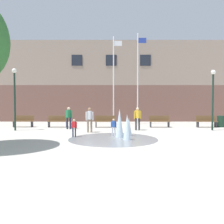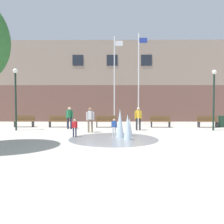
{
  "view_description": "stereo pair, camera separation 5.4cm",
  "coord_description": "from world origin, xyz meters",
  "px_view_note": "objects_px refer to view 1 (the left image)",
  "views": [
    {
      "loc": [
        0.08,
        -7.46,
        1.83
      ],
      "look_at": [
        0.04,
        6.72,
        1.3
      ],
      "focal_mm": 35.0,
      "sensor_mm": 36.0,
      "label": 1
    },
    {
      "loc": [
        0.14,
        -7.46,
        1.83
      ],
      "look_at": [
        0.04,
        6.72,
        1.3
      ],
      "focal_mm": 35.0,
      "sensor_mm": 36.0,
      "label": 2
    }
  ],
  "objects_px": {
    "park_bench_center": "(106,121)",
    "adult_in_red": "(90,118)",
    "park_bench_far_right": "(207,121)",
    "park_bench_far_left": "(24,121)",
    "flagpole_left": "(114,78)",
    "adult_near_bench": "(69,116)",
    "trash_can": "(222,121)",
    "adult_watching": "(138,117)",
    "child_running": "(114,126)",
    "flagpole_right": "(139,76)",
    "child_with_pink_shirt": "(75,127)",
    "lamp_post_left_lane": "(15,91)",
    "lamp_post_right_lane": "(214,91)",
    "park_bench_left_of_flagpoles": "(59,121)",
    "park_bench_near_trashcan": "(160,121)"
  },
  "relations": [
    {
      "from": "child_with_pink_shirt",
      "to": "lamp_post_left_lane",
      "type": "bearing_deg",
      "value": 165.04
    },
    {
      "from": "flagpole_right",
      "to": "trash_can",
      "type": "xyz_separation_m",
      "value": [
        6.26,
        -2.45,
        -3.85
      ]
    },
    {
      "from": "park_bench_far_right",
      "to": "flagpole_right",
      "type": "xyz_separation_m",
      "value": [
        -5.05,
        2.6,
        3.82
      ]
    },
    {
      "from": "park_bench_center",
      "to": "child_running",
      "type": "relative_size",
      "value": 1.62
    },
    {
      "from": "park_bench_center",
      "to": "adult_in_red",
      "type": "relative_size",
      "value": 1.01
    },
    {
      "from": "lamp_post_left_lane",
      "to": "trash_can",
      "type": "distance_m",
      "value": 15.58
    },
    {
      "from": "park_bench_left_of_flagpoles",
      "to": "lamp_post_left_lane",
      "type": "distance_m",
      "value": 3.95
    },
    {
      "from": "lamp_post_right_lane",
      "to": "trash_can",
      "type": "height_order",
      "value": "lamp_post_right_lane"
    },
    {
      "from": "park_bench_center",
      "to": "adult_near_bench",
      "type": "bearing_deg",
      "value": -154.15
    },
    {
      "from": "adult_near_bench",
      "to": "trash_can",
      "type": "xyz_separation_m",
      "value": [
        11.73,
        1.39,
        -0.48
      ]
    },
    {
      "from": "park_bench_far_left",
      "to": "adult_near_bench",
      "type": "relative_size",
      "value": 1.01
    },
    {
      "from": "park_bench_near_trashcan",
      "to": "flagpole_left",
      "type": "bearing_deg",
      "value": 144.08
    },
    {
      "from": "adult_in_red",
      "to": "adult_watching",
      "type": "xyz_separation_m",
      "value": [
        3.21,
        1.17,
        0.0
      ]
    },
    {
      "from": "adult_watching",
      "to": "flagpole_left",
      "type": "bearing_deg",
      "value": -21.11
    },
    {
      "from": "park_bench_far_right",
      "to": "adult_near_bench",
      "type": "relative_size",
      "value": 1.01
    },
    {
      "from": "park_bench_far_right",
      "to": "child_with_pink_shirt",
      "type": "bearing_deg",
      "value": -151.88
    },
    {
      "from": "flagpole_right",
      "to": "lamp_post_right_lane",
      "type": "distance_m",
      "value": 6.7
    },
    {
      "from": "park_bench_far_left",
      "to": "adult_watching",
      "type": "relative_size",
      "value": 1.01
    },
    {
      "from": "child_with_pink_shirt",
      "to": "park_bench_center",
      "type": "bearing_deg",
      "value": 91.23
    },
    {
      "from": "adult_in_red",
      "to": "trash_can",
      "type": "bearing_deg",
      "value": -63.72
    },
    {
      "from": "adult_near_bench",
      "to": "flagpole_right",
      "type": "distance_m",
      "value": 7.48
    },
    {
      "from": "child_running",
      "to": "lamp_post_left_lane",
      "type": "height_order",
      "value": "lamp_post_left_lane"
    },
    {
      "from": "adult_near_bench",
      "to": "child_with_pink_shirt",
      "type": "bearing_deg",
      "value": 58.4
    },
    {
      "from": "adult_watching",
      "to": "child_with_pink_shirt",
      "type": "xyz_separation_m",
      "value": [
        -3.86,
        -3.13,
        -0.35
      ]
    },
    {
      "from": "park_bench_far_right",
      "to": "flagpole_right",
      "type": "bearing_deg",
      "value": 152.79
    },
    {
      "from": "park_bench_far_right",
      "to": "park_bench_far_left",
      "type": "bearing_deg",
      "value": 179.2
    },
    {
      "from": "park_bench_far_left",
      "to": "lamp_post_right_lane",
      "type": "height_order",
      "value": "lamp_post_right_lane"
    },
    {
      "from": "park_bench_far_left",
      "to": "flagpole_left",
      "type": "bearing_deg",
      "value": 18.44
    },
    {
      "from": "adult_watching",
      "to": "park_bench_near_trashcan",
      "type": "bearing_deg",
      "value": -85.48
    },
    {
      "from": "park_bench_center",
      "to": "adult_near_bench",
      "type": "height_order",
      "value": "adult_near_bench"
    },
    {
      "from": "lamp_post_left_lane",
      "to": "child_with_pink_shirt",
      "type": "bearing_deg",
      "value": -33.09
    },
    {
      "from": "park_bench_near_trashcan",
      "to": "adult_watching",
      "type": "xyz_separation_m",
      "value": [
        -1.94,
        -1.96,
        0.45
      ]
    },
    {
      "from": "adult_in_red",
      "to": "park_bench_center",
      "type": "bearing_deg",
      "value": -7.61
    },
    {
      "from": "adult_in_red",
      "to": "adult_watching",
      "type": "distance_m",
      "value": 3.42
    },
    {
      "from": "park_bench_center",
      "to": "flagpole_left",
      "type": "xyz_separation_m",
      "value": [
        0.71,
        2.58,
        3.68
      ]
    },
    {
      "from": "park_bench_center",
      "to": "flagpole_left",
      "type": "relative_size",
      "value": 0.2
    },
    {
      "from": "park_bench_far_right",
      "to": "child_running",
      "type": "relative_size",
      "value": 1.62
    },
    {
      "from": "lamp_post_left_lane",
      "to": "lamp_post_right_lane",
      "type": "relative_size",
      "value": 1.02
    },
    {
      "from": "flagpole_left",
      "to": "trash_can",
      "type": "bearing_deg",
      "value": -16.2
    },
    {
      "from": "park_bench_near_trashcan",
      "to": "child_with_pink_shirt",
      "type": "bearing_deg",
      "value": -138.78
    },
    {
      "from": "adult_in_red",
      "to": "flagpole_right",
      "type": "distance_m",
      "value": 7.61
    },
    {
      "from": "child_running",
      "to": "adult_in_red",
      "type": "distance_m",
      "value": 2.23
    },
    {
      "from": "lamp_post_left_lane",
      "to": "lamp_post_right_lane",
      "type": "distance_m",
      "value": 13.6
    },
    {
      "from": "park_bench_near_trashcan",
      "to": "park_bench_far_right",
      "type": "xyz_separation_m",
      "value": [
        3.67,
        -0.02,
        0.0
      ]
    },
    {
      "from": "park_bench_far_right",
      "to": "park_bench_near_trashcan",
      "type": "bearing_deg",
      "value": 179.62
    },
    {
      "from": "park_bench_far_right",
      "to": "adult_watching",
      "type": "height_order",
      "value": "adult_watching"
    },
    {
      "from": "park_bench_far_right",
      "to": "child_with_pink_shirt",
      "type": "distance_m",
      "value": 10.74
    },
    {
      "from": "adult_near_bench",
      "to": "lamp_post_right_lane",
      "type": "distance_m",
      "value": 10.26
    },
    {
      "from": "adult_in_red",
      "to": "flagpole_left",
      "type": "xyz_separation_m",
      "value": [
        1.6,
        5.7,
        3.23
      ]
    },
    {
      "from": "park_bench_far_left",
      "to": "park_bench_far_right",
      "type": "relative_size",
      "value": 1.0
    }
  ]
}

